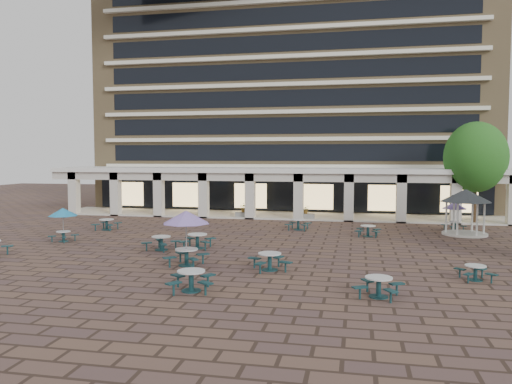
% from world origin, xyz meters
% --- Properties ---
extents(ground, '(120.00, 120.00, 0.00)m').
position_xyz_m(ground, '(0.00, 0.00, 0.00)').
color(ground, brown).
rests_on(ground, ground).
extents(apartment_building, '(40.00, 15.50, 25.20)m').
position_xyz_m(apartment_building, '(0.00, 25.47, 12.60)').
color(apartment_building, '#9F8459').
rests_on(apartment_building, ground).
extents(retail_arcade, '(42.00, 6.60, 4.40)m').
position_xyz_m(retail_arcade, '(0.00, 14.80, 3.00)').
color(retail_arcade, white).
rests_on(retail_arcade, ground).
extents(picnic_table_1, '(2.17, 2.17, 0.85)m').
position_xyz_m(picnic_table_1, '(0.50, -11.00, 0.51)').
color(picnic_table_1, '#143A3E').
rests_on(picnic_table_1, ground).
extents(picnic_table_2, '(2.29, 2.29, 0.83)m').
position_xyz_m(picnic_table_2, '(2.95, -6.71, 0.50)').
color(picnic_table_2, '#143A3E').
rests_on(picnic_table_2, ground).
extents(picnic_table_3, '(2.06, 2.06, 0.79)m').
position_xyz_m(picnic_table_3, '(7.86, -10.38, 0.47)').
color(picnic_table_3, '#143A3E').
rests_on(picnic_table_3, ground).
extents(picnic_table_4, '(1.85, 1.85, 2.14)m').
position_xyz_m(picnic_table_4, '(-11.35, -1.38, 1.81)').
color(picnic_table_4, '#143A3E').
rests_on(picnic_table_4, ground).
extents(picnic_table_5, '(2.10, 2.10, 0.82)m').
position_xyz_m(picnic_table_5, '(-4.10, -2.89, 0.49)').
color(picnic_table_5, '#143A3E').
rests_on(picnic_table_5, ground).
extents(picnic_table_6, '(2.37, 2.37, 2.74)m').
position_xyz_m(picnic_table_6, '(-1.27, -6.55, 2.32)').
color(picnic_table_6, '#143A3E').
rests_on(picnic_table_6, ground).
extents(picnic_table_7, '(1.67, 1.67, 0.67)m').
position_xyz_m(picnic_table_7, '(12.12, -6.85, 0.40)').
color(picnic_table_7, '#143A3E').
rests_on(picnic_table_7, ground).
extents(picnic_table_8, '(1.82, 1.82, 0.80)m').
position_xyz_m(picnic_table_8, '(-11.14, 3.83, 0.48)').
color(picnic_table_8, '#143A3E').
rests_on(picnic_table_8, ground).
extents(picnic_table_9, '(2.03, 2.03, 0.87)m').
position_xyz_m(picnic_table_9, '(-2.21, -1.97, 0.52)').
color(picnic_table_9, '#143A3E').
rests_on(picnic_table_9, ground).
extents(picnic_table_10, '(1.82, 1.82, 0.76)m').
position_xyz_m(picnic_table_10, '(7.76, 4.52, 0.45)').
color(picnic_table_10, '#143A3E').
rests_on(picnic_table_10, ground).
extents(picnic_table_11, '(1.79, 1.79, 2.06)m').
position_xyz_m(picnic_table_11, '(14.00, 8.68, 1.75)').
color(picnic_table_11, '#143A3E').
rests_on(picnic_table_11, ground).
extents(picnic_table_13, '(1.89, 1.89, 0.79)m').
position_xyz_m(picnic_table_13, '(2.76, 6.63, 0.47)').
color(picnic_table_13, '#143A3E').
rests_on(picnic_table_13, ground).
extents(gazebo, '(3.38, 3.38, 3.14)m').
position_xyz_m(gazebo, '(14.34, 6.59, 2.37)').
color(gazebo, beige).
rests_on(gazebo, ground).
extents(tree_east_c, '(4.93, 4.93, 8.21)m').
position_xyz_m(tree_east_c, '(16.26, 12.84, 5.37)').
color(tree_east_c, '#3C2D18').
rests_on(tree_east_c, ground).
extents(planter_left, '(1.50, 0.73, 1.33)m').
position_xyz_m(planter_left, '(-2.78, 12.90, 0.56)').
color(planter_left, gray).
rests_on(planter_left, ground).
extents(planter_right, '(1.50, 0.64, 1.22)m').
position_xyz_m(planter_right, '(2.69, 12.90, 0.48)').
color(planter_right, gray).
rests_on(planter_right, ground).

